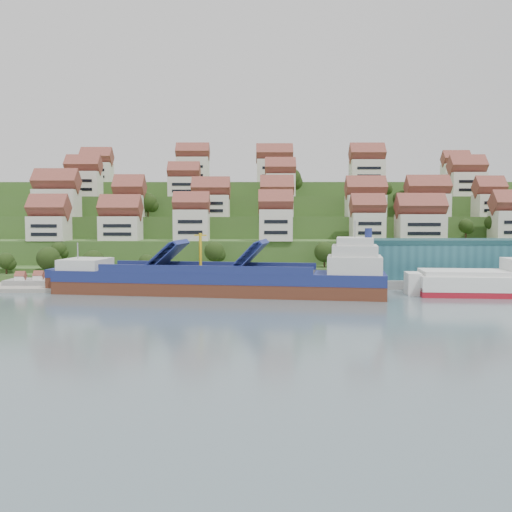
{
  "coord_description": "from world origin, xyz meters",
  "views": [
    {
      "loc": [
        -6.39,
        -132.04,
        18.21
      ],
      "look_at": [
        -6.87,
        14.0,
        8.0
      ],
      "focal_mm": 40.0,
      "sensor_mm": 36.0,
      "label": 1
    }
  ],
  "objects": [
    {
      "name": "hillside_trees",
      "position": [
        -10.43,
        44.63,
        17.28
      ],
      "size": [
        143.27,
        62.84,
        32.63
      ],
      "color": "#223812",
      "rests_on": "ground"
    },
    {
      "name": "hillside_village",
      "position": [
        -1.37,
        60.33,
        24.2
      ],
      "size": [
        154.43,
        63.35,
        29.72
      ],
      "color": "beige",
      "rests_on": "ground"
    },
    {
      "name": "warehouse",
      "position": [
        52.0,
        17.0,
        7.2
      ],
      "size": [
        60.0,
        15.0,
        10.0
      ],
      "primitive_type": "cube",
      "color": "#265D69",
      "rests_on": "quay"
    },
    {
      "name": "flagpole",
      "position": [
        18.11,
        10.0,
        6.88
      ],
      "size": [
        1.28,
        0.16,
        8.0
      ],
      "color": "gray",
      "rests_on": "quay"
    },
    {
      "name": "second_ship",
      "position": [
        47.52,
        -1.51,
        2.81
      ],
      "size": [
        32.96,
        14.62,
        9.29
      ],
      "rotation": [
        0.0,
        0.0,
        -0.09
      ],
      "color": "maroon",
      "rests_on": "ground"
    },
    {
      "name": "cargo_ship",
      "position": [
        -13.77,
        -0.5,
        3.25
      ],
      "size": [
        77.79,
        23.74,
        17.03
      ],
      "rotation": [
        0.0,
        0.0,
        -0.16
      ],
      "color": "#572A1A",
      "rests_on": "ground"
    },
    {
      "name": "quay",
      "position": [
        20.0,
        15.0,
        1.1
      ],
      "size": [
        180.0,
        14.0,
        2.2
      ],
      "primitive_type": "cube",
      "color": "gray",
      "rests_on": "ground"
    },
    {
      "name": "beach_huts",
      "position": [
        -60.0,
        10.75,
        2.1
      ],
      "size": [
        14.4,
        3.7,
        2.2
      ],
      "color": "white",
      "rests_on": "pebble_beach"
    },
    {
      "name": "pebble_beach",
      "position": [
        -58.0,
        12.0,
        0.5
      ],
      "size": [
        45.0,
        20.0,
        1.0
      ],
      "primitive_type": "cube",
      "color": "gray",
      "rests_on": "ground"
    },
    {
      "name": "hillside",
      "position": [
        0.0,
        103.55,
        10.66
      ],
      "size": [
        260.0,
        128.0,
        31.0
      ],
      "color": "#2D4C1E",
      "rests_on": "ground"
    },
    {
      "name": "ground",
      "position": [
        0.0,
        0.0,
        0.0
      ],
      "size": [
        300.0,
        300.0,
        0.0
      ],
      "primitive_type": "plane",
      "color": "slate",
      "rests_on": "ground"
    }
  ]
}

